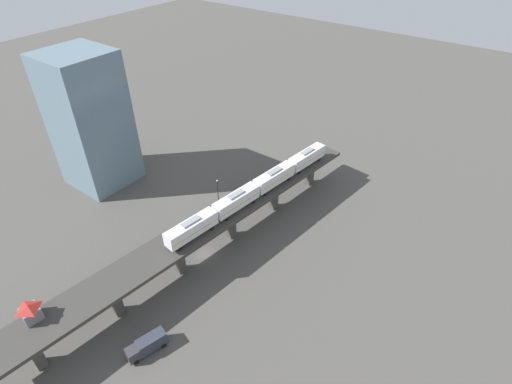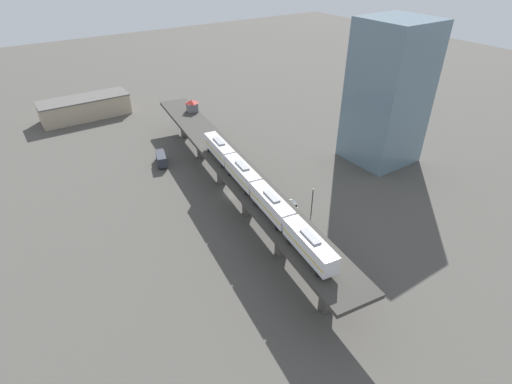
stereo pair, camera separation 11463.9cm
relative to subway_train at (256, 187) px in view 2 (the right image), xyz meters
name	(u,v)px [view 2 (the right image)]	position (x,y,z in m)	size (l,w,h in m)	color
ground_plane	(232,195)	(3.42, 15.23, -11.07)	(400.00, 400.00, 0.00)	#4C4944
elevated_viaduct	(232,168)	(3.40, 15.03, -3.77)	(20.37, 92.31, 8.53)	#393733
subway_train	(256,187)	(0.00, 0.00, 0.00)	(9.30, 49.74, 4.45)	silver
signal_hut	(192,105)	(10.28, 48.81, -0.74)	(3.61, 3.61, 3.40)	slate
street_car_green	(292,206)	(11.39, 2.65, -10.13)	(3.08, 4.74, 1.89)	#1E6638
street_car_red	(247,174)	(10.79, 20.09, -10.13)	(2.49, 4.63, 1.89)	#AD1E1E
street_car_blue	(209,143)	(11.48, 41.60, -10.13)	(2.06, 4.45, 1.89)	#233D93
delivery_truck	(161,158)	(-4.60, 38.70, -9.31)	(4.13, 7.54, 3.20)	#333338
street_lamp	(312,200)	(13.49, -1.56, -6.97)	(0.44, 0.44, 6.94)	black
warehouse_building	(85,108)	(-12.69, 84.10, -7.66)	(28.58, 10.26, 6.80)	tan
office_tower	(388,94)	(46.61, 9.40, 6.93)	(16.00, 16.00, 36.00)	slate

